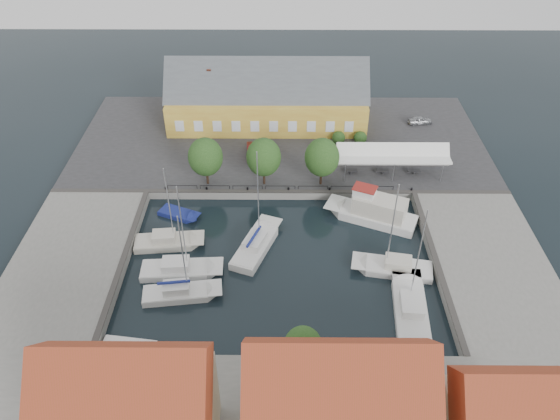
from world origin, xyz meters
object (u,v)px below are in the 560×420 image
at_px(trawler, 374,213).
at_px(west_boat_b, 168,243).
at_px(east_boat_c, 410,308).
at_px(launch_nw, 179,215).
at_px(center_sailboat, 256,246).
at_px(east_boat_b, 394,269).
at_px(west_boat_d, 180,294).
at_px(west_boat_c, 180,271).
at_px(launch_sw, 127,349).
at_px(warehouse, 263,99).
at_px(car_silver, 420,120).
at_px(tent_canopy, 393,155).
at_px(car_red, 253,151).

distance_m(trawler, west_boat_b, 23.71).
xyz_separation_m(east_boat_c, launch_nw, (-24.57, 14.61, -0.17)).
xyz_separation_m(center_sailboat, east_boat_b, (14.50, -3.36, -0.10)).
xyz_separation_m(center_sailboat, west_boat_d, (-7.22, -7.13, -0.09)).
xyz_separation_m(center_sailboat, west_boat_c, (-7.77, -3.81, -0.10)).
height_order(west_boat_b, launch_sw, west_boat_b).
xyz_separation_m(warehouse, launch_nw, (-9.36, -21.53, -4.34)).
bearing_deg(center_sailboat, west_boat_d, -135.37).
xyz_separation_m(east_boat_b, west_boat_c, (-22.26, -0.45, 0.00)).
distance_m(east_boat_b, launch_sw, 27.52).
xyz_separation_m(west_boat_b, west_boat_c, (2.01, -4.37, 0.00)).
bearing_deg(west_boat_d, car_silver, 48.17).
bearing_deg(launch_nw, trawler, -1.74).
relative_size(tent_canopy, car_red, 3.26).
distance_m(west_boat_d, launch_nw, 13.10).
bearing_deg(west_boat_c, east_boat_c, -12.32).
bearing_deg(launch_nw, west_boat_c, -80.36).
distance_m(trawler, west_boat_c, 23.05).
distance_m(west_boat_c, launch_nw, 9.74).
height_order(warehouse, car_red, warehouse).
height_order(trawler, east_boat_b, east_boat_b).
relative_size(car_silver, trawler, 0.32).
distance_m(car_red, east_boat_c, 30.95).
bearing_deg(trawler, center_sailboat, -159.29).
bearing_deg(tent_canopy, car_red, 167.39).
distance_m(center_sailboat, launch_nw, 11.04).
xyz_separation_m(warehouse, car_red, (-1.13, -9.89, -2.72)).
height_order(east_boat_c, west_boat_d, east_boat_c).
relative_size(west_boat_b, west_boat_c, 0.92).
bearing_deg(east_boat_b, launch_nw, 159.05).
distance_m(warehouse, tent_canopy, 21.63).
height_order(warehouse, launch_sw, warehouse).
distance_m(warehouse, east_boat_b, 34.20).
height_order(car_red, west_boat_d, west_boat_d).
relative_size(west_boat_d, launch_sw, 2.07).
bearing_deg(east_boat_c, west_boat_b, 159.39).
relative_size(car_silver, west_boat_c, 0.30).
height_order(tent_canopy, west_boat_c, west_boat_c).
height_order(trawler, launch_nw, trawler).
relative_size(east_boat_b, west_boat_c, 0.99).
xyz_separation_m(car_red, east_boat_b, (15.66, -20.79, -1.45)).
xyz_separation_m(car_red, launch_nw, (-8.23, -11.64, -1.62)).
bearing_deg(west_boat_b, center_sailboat, -3.32).
height_order(tent_canopy, east_boat_b, east_boat_b).
bearing_deg(west_boat_d, tent_canopy, 40.89).
bearing_deg(tent_canopy, car_silver, 64.17).
distance_m(west_boat_b, launch_sw, 14.31).
distance_m(center_sailboat, west_boat_d, 10.14).
bearing_deg(tent_canopy, center_sailboat, -140.88).
xyz_separation_m(east_boat_b, launch_nw, (-23.89, 9.15, -0.17)).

